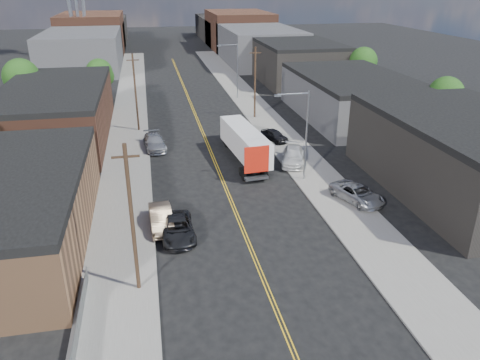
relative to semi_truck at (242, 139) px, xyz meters
name	(u,v)px	position (x,y,z in m)	size (l,w,h in m)	color
ground	(190,101)	(-3.17, 27.58, -2.17)	(260.00, 260.00, 0.00)	black
centerline	(201,127)	(-3.17, 12.58, -2.16)	(0.32, 120.00, 0.01)	gold
sidewalk_left	(129,131)	(-12.67, 12.58, -2.09)	(5.00, 140.00, 0.15)	slate
sidewalk_right	(268,123)	(6.33, 12.58, -2.09)	(5.00, 140.00, 0.15)	slate
warehouse_tan	(2,209)	(-21.17, -14.42, 0.63)	(12.00, 22.00, 5.60)	brown
warehouse_brown	(56,112)	(-21.17, 11.58, 1.13)	(12.00, 26.00, 6.60)	#4E2C1F
industrial_right_a	(467,154)	(18.81, -12.42, 1.38)	(14.00, 22.00, 7.10)	black
industrial_right_b	(352,96)	(18.83, 13.58, 0.88)	(14.00, 24.00, 6.10)	#343437
industrial_right_c	(297,62)	(18.83, 39.58, 1.63)	(14.00, 22.00, 7.60)	black
skyline_left_a	(83,50)	(-23.17, 62.58, 1.83)	(16.00, 30.00, 8.00)	#343437
skyline_right_a	(259,45)	(16.83, 62.58, 1.83)	(16.00, 30.00, 8.00)	#343437
skyline_left_b	(93,33)	(-23.17, 87.58, 2.83)	(16.00, 26.00, 10.00)	#4E2C1F
skyline_right_b	(239,30)	(16.83, 87.58, 2.83)	(16.00, 26.00, 10.00)	#4E2C1F
skyline_left_c	(99,31)	(-23.17, 107.58, 1.33)	(16.00, 40.00, 7.00)	black
skyline_right_c	(227,29)	(16.83, 107.58, 1.33)	(16.00, 40.00, 7.00)	black
streetlight_near	(303,129)	(4.42, -7.42, 3.16)	(3.39, 0.25, 9.00)	gray
streetlight_far	(235,67)	(4.42, 27.58, 3.16)	(3.39, 0.25, 9.00)	gray
utility_pole_left_near	(132,219)	(-11.37, -22.42, 2.97)	(1.60, 0.26, 10.00)	black
utility_pole_left_far	(136,92)	(-11.37, 12.58, 2.97)	(1.60, 0.26, 10.00)	black
utility_pole_right	(255,83)	(5.03, 15.58, 2.97)	(1.60, 0.26, 10.00)	black
tree_left_mid	(22,79)	(-27.12, 22.58, 3.31)	(5.10, 5.04, 8.37)	black
tree_left_far	(100,74)	(-17.12, 29.58, 2.40)	(4.35, 4.20, 6.97)	black
tree_right_near	(446,97)	(26.88, 3.58, 2.70)	(4.60, 4.48, 7.44)	black
tree_right_far	(363,63)	(26.88, 27.58, 3.01)	(4.85, 4.76, 7.91)	black
semi_truck	(242,139)	(0.00, 0.00, 0.00)	(3.55, 14.76, 3.81)	silver
car_left_b	(161,218)	(-9.57, -14.42, -1.34)	(1.74, 5.00, 1.65)	#9E8567
car_left_c	(178,228)	(-8.39, -16.20, -1.41)	(2.51, 5.45, 1.51)	black
car_left_d	(154,142)	(-9.52, 4.94, -1.35)	(2.29, 5.64, 1.64)	#9A9C9F
car_right_lot_a	(357,194)	(7.83, -13.22, -1.27)	(2.49, 5.40, 1.50)	#A6A8AB
car_right_lot_b	(293,156)	(5.03, -3.00, -1.21)	(2.26, 5.57, 1.62)	#BDBDBD
car_right_lot_c	(274,135)	(5.03, 4.70, -1.31)	(1.67, 4.14, 1.41)	black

